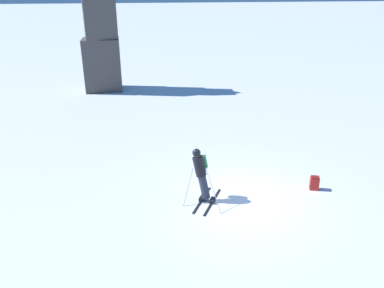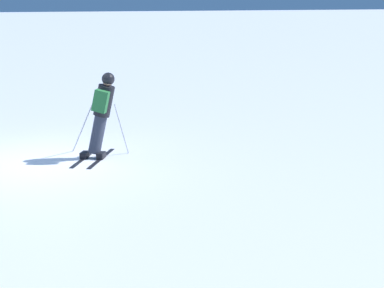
% 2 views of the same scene
% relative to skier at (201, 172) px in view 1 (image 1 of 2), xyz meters
% --- Properties ---
extents(ground_plane, '(300.00, 300.00, 0.00)m').
position_rel_skier_xyz_m(ground_plane, '(1.39, -0.14, -1.03)').
color(ground_plane, white).
extents(skier, '(1.47, 1.73, 1.85)m').
position_rel_skier_xyz_m(skier, '(0.00, 0.00, 0.00)').
color(skier, black).
rests_on(skier, ground).
extents(rock_pillar, '(2.34, 2.06, 9.64)m').
position_rel_skier_xyz_m(rock_pillar, '(-3.67, 15.00, 3.01)').
color(rock_pillar, '#4C4742').
rests_on(rock_pillar, ground).
extents(spare_backpack, '(0.36, 0.31, 0.50)m').
position_rel_skier_xyz_m(spare_backpack, '(4.00, -0.02, -0.78)').
color(spare_backpack, '#AD231E').
rests_on(spare_backpack, ground).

